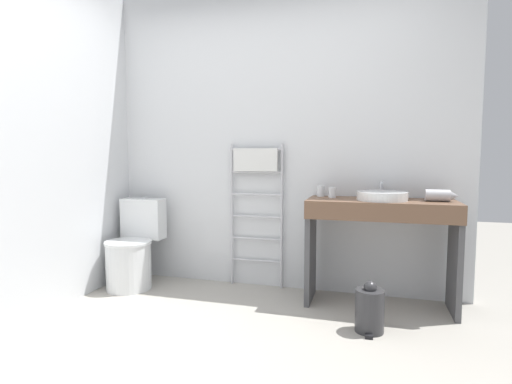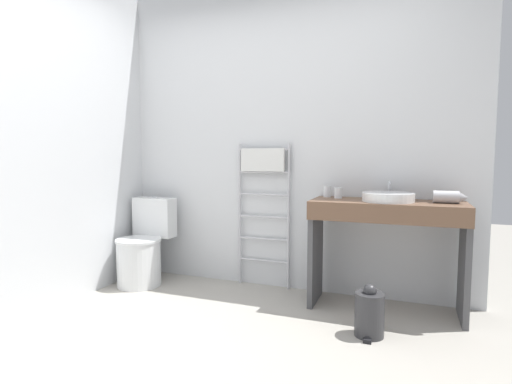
% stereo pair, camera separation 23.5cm
% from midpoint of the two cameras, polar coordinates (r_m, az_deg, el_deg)
% --- Properties ---
extents(ground_plane, '(12.00, 12.00, 0.00)m').
position_cam_midpoint_polar(ground_plane, '(2.33, -5.25, -24.49)').
color(ground_plane, '#A8A399').
extents(wall_back, '(3.18, 0.12, 2.67)m').
position_cam_midpoint_polar(wall_back, '(3.53, 6.16, 8.01)').
color(wall_back, silver).
rests_on(wall_back, ground_plane).
extents(wall_side, '(0.12, 2.26, 2.67)m').
position_cam_midpoint_polar(wall_side, '(3.55, -22.53, 7.64)').
color(wall_side, silver).
rests_on(wall_side, ground_plane).
extents(toilet, '(0.40, 0.53, 0.78)m').
position_cam_midpoint_polar(toilet, '(3.76, -14.08, -7.99)').
color(toilet, white).
rests_on(toilet, ground_plane).
extents(towel_radiator, '(0.48, 0.06, 1.26)m').
position_cam_midpoint_polar(towel_radiator, '(3.48, 2.97, 1.04)').
color(towel_radiator, silver).
rests_on(towel_radiator, ground_plane).
extents(vanity_counter, '(1.09, 0.45, 0.82)m').
position_cam_midpoint_polar(vanity_counter, '(3.14, 20.14, -5.76)').
color(vanity_counter, brown).
rests_on(vanity_counter, ground_plane).
extents(sink_basin, '(0.37, 0.37, 0.06)m').
position_cam_midpoint_polar(sink_basin, '(3.10, 20.43, -0.65)').
color(sink_basin, white).
rests_on(sink_basin, vanity_counter).
extents(faucet, '(0.02, 0.10, 0.13)m').
position_cam_midpoint_polar(faucet, '(3.29, 20.49, 0.57)').
color(faucet, silver).
rests_on(faucet, vanity_counter).
extents(cup_near_wall, '(0.06, 0.06, 0.09)m').
position_cam_midpoint_polar(cup_near_wall, '(3.30, 12.16, 0.06)').
color(cup_near_wall, white).
rests_on(cup_near_wall, vanity_counter).
extents(cup_near_edge, '(0.06, 0.06, 0.08)m').
position_cam_midpoint_polar(cup_near_edge, '(3.22, 13.74, -0.15)').
color(cup_near_edge, white).
rests_on(cup_near_edge, vanity_counter).
extents(hair_dryer, '(0.22, 0.20, 0.09)m').
position_cam_midpoint_polar(hair_dryer, '(3.16, 27.66, -0.63)').
color(hair_dryer, '#B7B7BC').
rests_on(hair_dryer, vanity_counter).
extents(trash_bin, '(0.19, 0.22, 0.34)m').
position_cam_midpoint_polar(trash_bin, '(2.80, 18.34, -16.15)').
color(trash_bin, '#333335').
rests_on(trash_bin, ground_plane).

